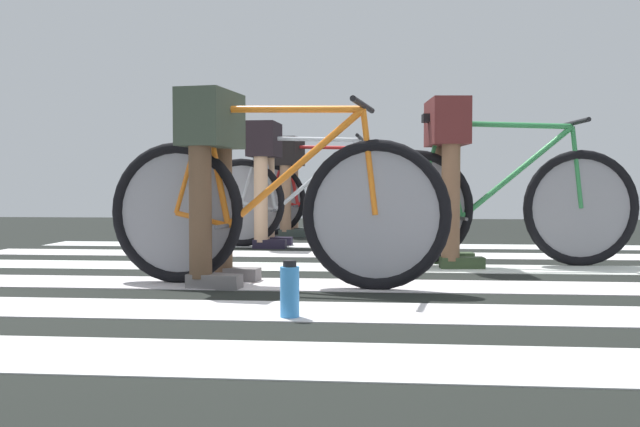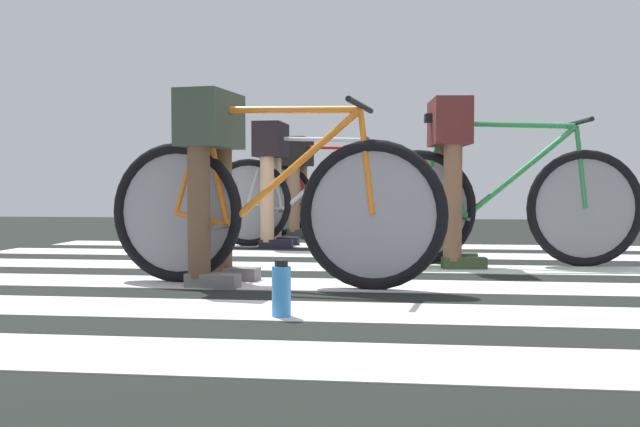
% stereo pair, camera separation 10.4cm
% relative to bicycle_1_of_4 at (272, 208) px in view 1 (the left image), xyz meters
% --- Properties ---
extents(ground, '(18.00, 14.00, 0.02)m').
position_rel_bicycle_1_of_4_xyz_m(ground, '(0.26, 0.18, -0.40)').
color(ground, black).
extents(crosswalk_markings, '(5.48, 4.24, 0.00)m').
position_rel_bicycle_1_of_4_xyz_m(crosswalk_markings, '(0.24, 0.45, -0.38)').
color(crosswalk_markings, silver).
rests_on(crosswalk_markings, ground).
extents(bicycle_1_of_4, '(1.73, 0.53, 0.93)m').
position_rel_bicycle_1_of_4_xyz_m(bicycle_1_of_4, '(0.00, 0.00, 0.00)').
color(bicycle_1_of_4, black).
rests_on(bicycle_1_of_4, ground).
extents(cyclist_1_of_4, '(0.36, 0.44, 0.97)m').
position_rel_bicycle_1_of_4_xyz_m(cyclist_1_of_4, '(-0.31, 0.04, 0.24)').
color(cyclist_1_of_4, brown).
rests_on(cyclist_1_of_4, ground).
extents(bicycle_2_of_4, '(1.73, 0.52, 0.93)m').
position_rel_bicycle_1_of_4_xyz_m(bicycle_2_of_4, '(1.25, 0.99, 0.00)').
color(bicycle_2_of_4, black).
rests_on(bicycle_2_of_4, ground).
extents(cyclist_2_of_4, '(0.35, 0.43, 1.02)m').
position_rel_bicycle_1_of_4_xyz_m(cyclist_2_of_4, '(0.94, 0.96, 0.28)').
color(cyclist_2_of_4, brown).
rests_on(cyclist_2_of_4, ground).
extents(bicycle_3_of_4, '(1.74, 0.52, 0.93)m').
position_rel_bicycle_1_of_4_xyz_m(bicycle_3_of_4, '(-0.10, 2.20, 0.00)').
color(bicycle_3_of_4, black).
rests_on(bicycle_3_of_4, ground).
extents(cyclist_3_of_4, '(0.33, 0.42, 1.00)m').
position_rel_bicycle_1_of_4_xyz_m(cyclist_3_of_4, '(-0.41, 2.21, 0.27)').
color(cyclist_3_of_4, tan).
rests_on(cyclist_3_of_4, ground).
extents(bicycle_4_of_4, '(1.73, 0.52, 0.93)m').
position_rel_bicycle_1_of_4_xyz_m(bicycle_4_of_4, '(-0.07, 3.45, 0.00)').
color(bicycle_4_of_4, black).
rests_on(bicycle_4_of_4, ground).
extents(cyclist_4_of_4, '(0.36, 0.44, 0.97)m').
position_rel_bicycle_1_of_4_xyz_m(cyclist_4_of_4, '(-0.38, 3.49, 0.24)').
color(cyclist_4_of_4, '#A87A5B').
rests_on(cyclist_4_of_4, ground).
extents(water_bottle, '(0.07, 0.07, 0.22)m').
position_rel_bicycle_1_of_4_xyz_m(water_bottle, '(0.20, -0.81, -0.28)').
color(water_bottle, '#3B91E2').
rests_on(water_bottle, ground).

